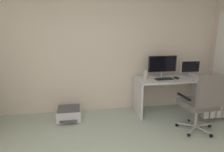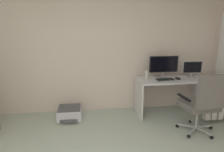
# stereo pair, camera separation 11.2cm
# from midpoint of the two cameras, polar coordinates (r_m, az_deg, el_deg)

# --- Properties ---
(wall_back) EXTENTS (5.49, 0.10, 2.60)m
(wall_back) POSITION_cam_midpoint_polar(r_m,az_deg,el_deg) (4.12, -8.57, 7.55)
(wall_back) COLOR beige
(wall_back) RESTS_ON ground
(desk) EXTENTS (1.37, 0.59, 0.73)m
(desk) POSITION_cam_midpoint_polar(r_m,az_deg,el_deg) (4.25, 15.32, -3.18)
(desk) COLOR silver
(desk) RESTS_ON ground
(monitor_main) EXTENTS (0.58, 0.18, 0.44)m
(monitor_main) POSITION_cam_midpoint_polar(r_m,az_deg,el_deg) (4.15, 13.29, 3.15)
(monitor_main) COLOR #B2B5B7
(monitor_main) RESTS_ON desk
(monitor_secondary) EXTENTS (0.40, 0.18, 0.33)m
(monitor_secondary) POSITION_cam_midpoint_polar(r_m,az_deg,el_deg) (4.43, 20.50, 2.26)
(monitor_secondary) COLOR #B2B5B7
(monitor_secondary) RESTS_ON desk
(keyboard) EXTENTS (0.35, 0.14, 0.02)m
(keyboard) POSITION_cam_midpoint_polar(r_m,az_deg,el_deg) (4.06, 13.71, -0.81)
(keyboard) COLOR black
(keyboard) RESTS_ON desk
(computer_mouse) EXTENTS (0.07, 0.11, 0.03)m
(computer_mouse) POSITION_cam_midpoint_polar(r_m,az_deg,el_deg) (4.18, 17.02, -0.53)
(computer_mouse) COLOR black
(computer_mouse) RESTS_ON desk
(desktop_speaker) EXTENTS (0.07, 0.07, 0.17)m
(desktop_speaker) POSITION_cam_midpoint_polar(r_m,az_deg,el_deg) (4.03, 8.72, 0.40)
(desktop_speaker) COLOR silver
(desktop_speaker) RESTS_ON desk
(office_chair) EXTENTS (0.64, 0.65, 1.06)m
(office_chair) POSITION_cam_midpoint_polar(r_m,az_deg,el_deg) (3.59, 23.32, -6.36)
(office_chair) COLOR #B7BABC
(office_chair) RESTS_ON ground
(printer) EXTENTS (0.45, 0.48, 0.23)m
(printer) POSITION_cam_midpoint_polar(r_m,az_deg,el_deg) (4.05, -12.82, -10.28)
(printer) COLOR silver
(printer) RESTS_ON ground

